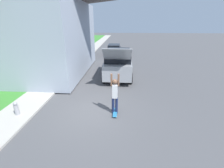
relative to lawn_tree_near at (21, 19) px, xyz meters
The scene contains 10 objects.
ground_plane 8.04m from the lawn_tree_near, 36.49° to the right, with size 120.00×120.00×0.00m, color #49494C.
lawn 5.46m from the lawn_tree_near, 142.36° to the left, with size 10.00×80.00×0.08m.
sidewalk 5.12m from the lawn_tree_near, 47.97° to the left, with size 1.80×80.00×0.10m.
house 2.75m from the lawn_tree_near, 129.23° to the left, with size 11.72×9.66×8.67m.
lawn_tree_near is the anchor object (origin of this frame).
suv_parked 7.43m from the lawn_tree_near, 10.52° to the left, with size 2.19×5.13×2.78m.
car_down_street 12.54m from the lawn_tree_near, 61.66° to the left, with size 1.90×4.32×1.37m.
skateboarder 8.48m from the lawn_tree_near, 32.15° to the right, with size 0.41×0.24×2.06m.
skateboard 8.97m from the lawn_tree_near, 32.53° to the right, with size 0.21×0.81×0.10m.
fire_hydrant 6.50m from the lawn_tree_near, 67.46° to the right, with size 0.20×0.20×0.67m.
Camera 1 is at (1.52, -6.49, 4.20)m, focal length 24.00 mm.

